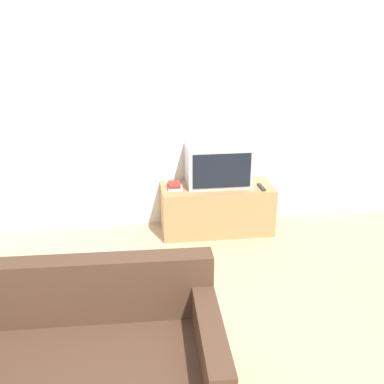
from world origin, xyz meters
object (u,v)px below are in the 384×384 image
at_px(book_stack, 175,186).
at_px(remote_on_stand, 261,187).
at_px(television, 218,165).
at_px(tv_stand, 217,209).
at_px(couch, 59,376).

relative_size(book_stack, remote_on_stand, 0.92).
distance_m(television, book_stack, 0.53).
bearing_deg(tv_stand, remote_on_stand, -14.13).
relative_size(television, remote_on_stand, 3.52).
distance_m(television, couch, 2.87).
xyz_separation_m(couch, remote_on_stand, (1.86, 2.27, 0.26)).
height_order(tv_stand, book_stack, book_stack).
bearing_deg(remote_on_stand, couch, -129.34).
bearing_deg(remote_on_stand, book_stack, 173.27).
relative_size(tv_stand, couch, 0.63).
distance_m(tv_stand, couch, 2.77).
bearing_deg(couch, book_stack, 70.60).
bearing_deg(television, remote_on_stand, -21.31).
bearing_deg(couch, tv_stand, 61.50).
bearing_deg(television, couch, -120.04).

